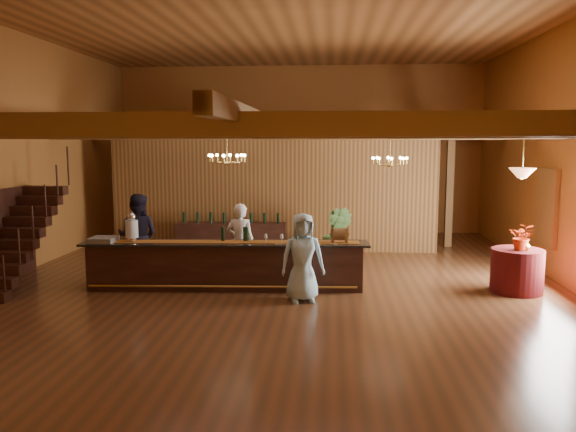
# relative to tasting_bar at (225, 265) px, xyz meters

# --- Properties ---
(floor) EXTENTS (14.00, 14.00, 0.00)m
(floor) POSITION_rel_tasting_bar_xyz_m (1.03, 0.71, -0.50)
(floor) COLOR brown
(floor) RESTS_ON ground
(ceiling) EXTENTS (14.00, 14.00, 0.00)m
(ceiling) POSITION_rel_tasting_bar_xyz_m (1.03, 0.71, 5.00)
(ceiling) COLOR #A76933
(ceiling) RESTS_ON wall_back
(wall_back) EXTENTS (12.00, 0.10, 5.50)m
(wall_back) POSITION_rel_tasting_bar_xyz_m (1.03, 7.71, 2.25)
(wall_back) COLOR #A3622B
(wall_back) RESTS_ON floor
(wall_front) EXTENTS (12.00, 0.10, 5.50)m
(wall_front) POSITION_rel_tasting_bar_xyz_m (1.03, -6.29, 2.25)
(wall_front) COLOR #A3622B
(wall_front) RESTS_ON floor
(wall_left) EXTENTS (0.10, 14.00, 5.50)m
(wall_left) POSITION_rel_tasting_bar_xyz_m (-4.97, 0.71, 2.25)
(wall_left) COLOR #A3622B
(wall_left) RESTS_ON floor
(wall_right) EXTENTS (0.10, 14.00, 5.50)m
(wall_right) POSITION_rel_tasting_bar_xyz_m (7.03, 0.71, 2.25)
(wall_right) COLOR #A3622B
(wall_right) RESTS_ON floor
(beam_grid) EXTENTS (11.90, 13.90, 0.39)m
(beam_grid) POSITION_rel_tasting_bar_xyz_m (1.03, 1.22, 2.75)
(beam_grid) COLOR brown
(beam_grid) RESTS_ON wall_left
(support_posts) EXTENTS (9.20, 10.20, 3.20)m
(support_posts) POSITION_rel_tasting_bar_xyz_m (1.03, 0.21, 1.10)
(support_posts) COLOR brown
(support_posts) RESTS_ON floor
(partition_wall) EXTENTS (9.00, 0.18, 3.10)m
(partition_wall) POSITION_rel_tasting_bar_xyz_m (0.53, 4.21, 1.05)
(partition_wall) COLOR olive
(partition_wall) RESTS_ON floor
(window_right_back) EXTENTS (0.12, 1.05, 1.75)m
(window_right_back) POSITION_rel_tasting_bar_xyz_m (6.98, 1.71, 1.05)
(window_right_back) COLOR white
(window_right_back) RESTS_ON wall_right
(staircase) EXTENTS (1.00, 2.80, 2.00)m
(staircase) POSITION_rel_tasting_bar_xyz_m (-4.42, -0.03, 0.50)
(staircase) COLOR #402217
(staircase) RESTS_ON floor
(backroom_boxes) EXTENTS (4.10, 0.60, 1.10)m
(backroom_boxes) POSITION_rel_tasting_bar_xyz_m (0.74, 6.21, 0.03)
(backroom_boxes) COLOR #402217
(backroom_boxes) RESTS_ON floor
(tasting_bar) EXTENTS (5.88, 1.06, 0.99)m
(tasting_bar) POSITION_rel_tasting_bar_xyz_m (0.00, 0.00, 0.00)
(tasting_bar) COLOR #402217
(tasting_bar) RESTS_ON floor
(beverage_dispenser) EXTENTS (0.26, 0.26, 0.60)m
(beverage_dispenser) POSITION_rel_tasting_bar_xyz_m (-1.93, -0.06, 0.77)
(beverage_dispenser) COLOR silver
(beverage_dispenser) RESTS_ON tasting_bar
(glass_rack_tray) EXTENTS (0.50, 0.50, 0.10)m
(glass_rack_tray) POSITION_rel_tasting_bar_xyz_m (-2.49, -0.18, 0.53)
(glass_rack_tray) COLOR gray
(glass_rack_tray) RESTS_ON tasting_bar
(raffle_drum) EXTENTS (0.34, 0.24, 0.30)m
(raffle_drum) POSITION_rel_tasting_bar_xyz_m (2.32, 0.08, 0.66)
(raffle_drum) COLOR brown
(raffle_drum) RESTS_ON tasting_bar
(bar_bottle_0) EXTENTS (0.07, 0.07, 0.30)m
(bar_bottle_0) POSITION_rel_tasting_bar_xyz_m (-0.07, 0.11, 0.63)
(bar_bottle_0) COLOR black
(bar_bottle_0) RESTS_ON tasting_bar
(bar_bottle_1) EXTENTS (0.07, 0.07, 0.30)m
(bar_bottle_1) POSITION_rel_tasting_bar_xyz_m (0.39, 0.13, 0.63)
(bar_bottle_1) COLOR black
(bar_bottle_1) RESTS_ON tasting_bar
(bar_bottle_2) EXTENTS (0.07, 0.07, 0.30)m
(bar_bottle_2) POSITION_rel_tasting_bar_xyz_m (0.43, 0.14, 0.63)
(bar_bottle_2) COLOR black
(bar_bottle_2) RESTS_ON tasting_bar
(backbar_shelf) EXTENTS (2.98, 0.61, 0.83)m
(backbar_shelf) POSITION_rel_tasting_bar_xyz_m (-0.55, 3.69, -0.08)
(backbar_shelf) COLOR #402217
(backbar_shelf) RESTS_ON floor
(round_table) EXTENTS (1.02, 1.02, 0.88)m
(round_table) POSITION_rel_tasting_bar_xyz_m (5.88, 0.18, -0.05)
(round_table) COLOR #410B1C
(round_table) RESTS_ON floor
(chandelier_left) EXTENTS (0.80, 0.80, 0.69)m
(chandelier_left) POSITION_rel_tasting_bar_xyz_m (-0.10, 0.85, 2.17)
(chandelier_left) COLOR gold
(chandelier_left) RESTS_ON beam_grid
(chandelier_right) EXTENTS (0.80, 0.80, 0.78)m
(chandelier_right) POSITION_rel_tasting_bar_xyz_m (3.48, 1.93, 2.09)
(chandelier_right) COLOR gold
(chandelier_right) RESTS_ON beam_grid
(pendant_lamp) EXTENTS (0.52, 0.52, 0.90)m
(pendant_lamp) POSITION_rel_tasting_bar_xyz_m (5.88, 0.18, 1.91)
(pendant_lamp) COLOR gold
(pendant_lamp) RESTS_ON beam_grid
(bartender) EXTENTS (0.66, 0.47, 1.70)m
(bartender) POSITION_rel_tasting_bar_xyz_m (0.20, 0.66, 0.36)
(bartender) COLOR white
(bartender) RESTS_ON floor
(staff_second) EXTENTS (0.93, 0.73, 1.88)m
(staff_second) POSITION_rel_tasting_bar_xyz_m (-2.09, 0.74, 0.45)
(staff_second) COLOR black
(staff_second) RESTS_ON floor
(guest) EXTENTS (0.92, 0.70, 1.69)m
(guest) POSITION_rel_tasting_bar_xyz_m (1.63, -0.78, 0.35)
(guest) COLOR #B0E0F1
(guest) RESTS_ON floor
(floor_plant) EXTENTS (0.92, 0.84, 1.37)m
(floor_plant) POSITION_rel_tasting_bar_xyz_m (2.30, 3.11, 0.19)
(floor_plant) COLOR #4A7939
(floor_plant) RESTS_ON floor
(table_flowers) EXTENTS (0.60, 0.56, 0.54)m
(table_flowers) POSITION_rel_tasting_bar_xyz_m (5.92, 0.09, 0.65)
(table_flowers) COLOR red
(table_flowers) RESTS_ON round_table
(table_vase) EXTENTS (0.20, 0.20, 0.33)m
(table_vase) POSITION_rel_tasting_bar_xyz_m (5.98, 0.09, 0.55)
(table_vase) COLOR gold
(table_vase) RESTS_ON round_table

